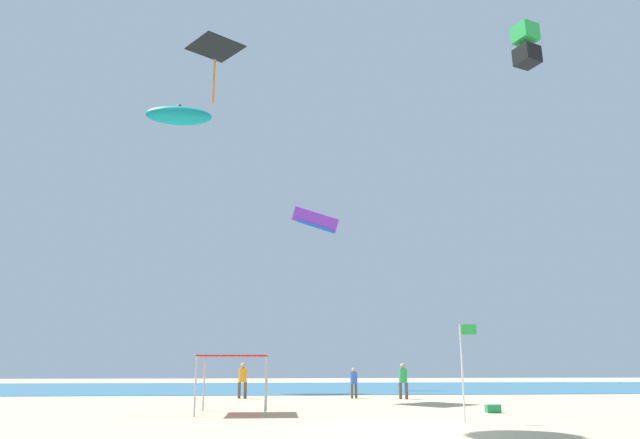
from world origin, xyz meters
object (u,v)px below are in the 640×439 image
object	(u,v)px
canopy_tent	(234,358)
person_leftmost	(243,377)
kite_parafoil_purple	(315,220)
cooler_box	(493,408)
kite_diamond_black	(215,51)
person_near_tent	(403,378)
banner_flag	(464,362)
person_central	(354,380)
kite_inflatable_teal	(179,115)
kite_box_green	(526,45)

from	to	relation	value
canopy_tent	person_leftmost	world-z (taller)	canopy_tent
kite_parafoil_purple	cooler_box	bearing A→B (deg)	-60.34
person_leftmost	kite_diamond_black	bearing A→B (deg)	141.99
cooler_box	kite_parafoil_purple	distance (m)	26.08
cooler_box	kite_parafoil_purple	size ratio (longest dim) A/B	0.15
person_near_tent	banner_flag	size ratio (longest dim) A/B	0.58
person_near_tent	person_leftmost	world-z (taller)	person_leftmost
canopy_tent	person_central	bearing A→B (deg)	57.40
banner_flag	kite_inflatable_teal	xyz separation A→B (m)	(-14.60, 24.64, 19.21)
cooler_box	kite_inflatable_teal	world-z (taller)	kite_inflatable_teal
person_leftmost	kite_inflatable_teal	size ratio (longest dim) A/B	0.36
person_leftmost	banner_flag	bearing A→B (deg)	-52.66
kite_inflatable_teal	person_near_tent	bearing A→B (deg)	138.20
kite_diamond_black	kite_parafoil_purple	size ratio (longest dim) A/B	1.13
kite_diamond_black	kite_parafoil_purple	bearing A→B (deg)	-77.06
canopy_tent	kite_parafoil_purple	xyz separation A→B (m)	(4.58, 21.56, 10.89)
kite_parafoil_purple	kite_inflatable_teal	world-z (taller)	kite_inflatable_teal
kite_diamond_black	kite_inflatable_teal	bearing A→B (deg)	-14.50
person_leftmost	banner_flag	world-z (taller)	banner_flag
cooler_box	kite_parafoil_purple	xyz separation A→B (m)	(-5.79, 21.95, 12.83)
canopy_tent	person_near_tent	world-z (taller)	canopy_tent
canopy_tent	kite_box_green	xyz separation A→B (m)	(17.64, 9.51, 20.01)
person_central	cooler_box	distance (m)	10.75
person_central	person_near_tent	bearing A→B (deg)	-51.37
person_central	kite_parafoil_purple	xyz separation A→B (m)	(-1.43, 12.16, 12.03)
person_near_tent	kite_inflatable_teal	distance (m)	27.82
banner_flag	kite_diamond_black	size ratio (longest dim) A/B	0.77
banner_flag	kite_parafoil_purple	world-z (taller)	kite_parafoil_purple
banner_flag	kite_diamond_black	world-z (taller)	kite_diamond_black
person_leftmost	kite_box_green	bearing A→B (deg)	5.67
kite_diamond_black	kite_inflatable_teal	distance (m)	9.09
kite_box_green	kite_diamond_black	size ratio (longest dim) A/B	0.67
canopy_tent	banner_flag	world-z (taller)	banner_flag
kite_diamond_black	banner_flag	bearing A→B (deg)	175.11
person_central	kite_box_green	xyz separation A→B (m)	(11.63, 0.11, 21.16)
kite_inflatable_teal	kite_diamond_black	bearing A→B (deg)	110.66
person_near_tent	kite_diamond_black	xyz separation A→B (m)	(-11.41, 3.74, 21.39)
kite_parafoil_purple	kite_inflatable_teal	bearing A→B (deg)	-159.69
person_near_tent	cooler_box	xyz separation A→B (m)	(1.76, -8.94, -0.94)
person_leftmost	person_central	xyz separation A→B (m)	(6.19, -0.33, -0.15)
person_central	kite_box_green	size ratio (longest dim) A/B	0.59
person_central	kite_inflatable_teal	xyz separation A→B (m)	(-12.47, 11.11, 20.22)
banner_flag	kite_diamond_black	xyz separation A→B (m)	(-10.93, 16.43, 20.51)
kite_box_green	kite_diamond_black	world-z (taller)	kite_box_green
cooler_box	banner_flag	bearing A→B (deg)	-120.89
person_near_tent	cooler_box	distance (m)	9.16
canopy_tent	person_leftmost	distance (m)	9.78
person_central	banner_flag	distance (m)	13.73
person_leftmost	person_near_tent	bearing A→B (deg)	-1.24
canopy_tent	kite_box_green	world-z (taller)	kite_box_green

